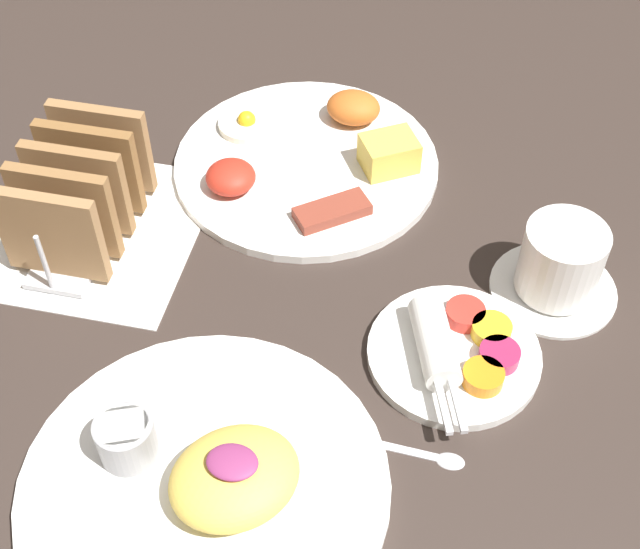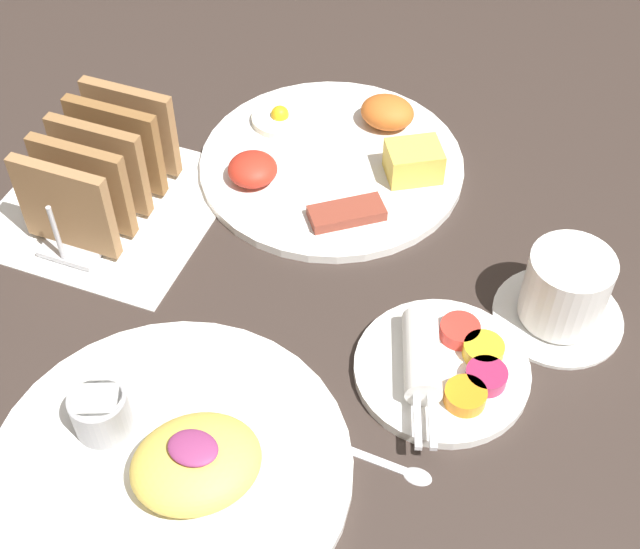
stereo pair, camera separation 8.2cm
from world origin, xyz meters
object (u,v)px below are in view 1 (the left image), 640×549
plate_foreground (206,480)px  toast_rack (79,192)px  coffee_cup (560,265)px  plate_condiments (455,350)px  plate_breakfast (310,159)px

plate_foreground → toast_rack: (-0.20, 0.25, 0.04)m
toast_rack → coffee_cup: bearing=2.3°
plate_condiments → coffee_cup: size_ratio=1.45×
plate_condiments → plate_breakfast: bearing=129.0°
toast_rack → plate_breakfast: bearing=35.9°
plate_breakfast → coffee_cup: bearing=-25.3°
plate_condiments → coffee_cup: (0.08, 0.10, 0.02)m
plate_breakfast → plate_condiments: (0.18, -0.22, 0.00)m
plate_condiments → toast_rack: bearing=167.9°
toast_rack → coffee_cup: toast_rack is taller
plate_breakfast → toast_rack: (-0.20, -0.14, 0.04)m
plate_foreground → plate_condiments: bearing=44.1°
plate_foreground → toast_rack: toast_rack is taller
plate_breakfast → plate_condiments: 0.29m
plate_condiments → coffee_cup: coffee_cup is taller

